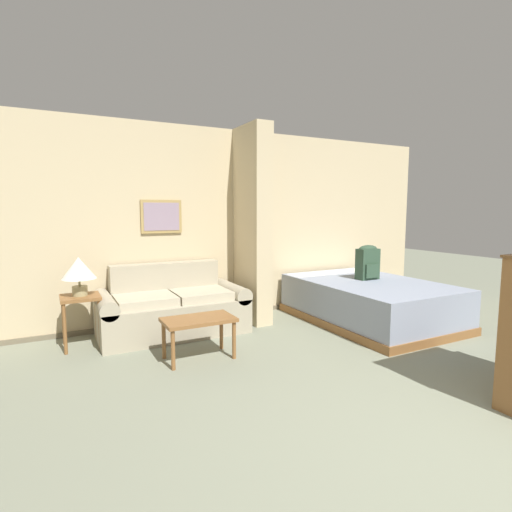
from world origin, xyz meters
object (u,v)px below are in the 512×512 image
object	(u,v)px
bed	(368,301)
table_lamp	(79,270)
couch	(172,308)
coffee_table	(199,324)
backpack	(368,262)

from	to	relation	value
bed	table_lamp	bearing A→B (deg)	169.19
couch	coffee_table	distance (m)	0.97
coffee_table	couch	bearing A→B (deg)	90.09
coffee_table	table_lamp	xyz separation A→B (m)	(-1.03, 0.93, 0.50)
table_lamp	backpack	xyz separation A→B (m)	(3.61, -0.55, -0.07)
couch	bed	distance (m)	2.60
coffee_table	bed	xyz separation A→B (m)	(2.50, 0.25, -0.09)
coffee_table	table_lamp	size ratio (longest dim) A/B	1.68
couch	coffee_table	world-z (taller)	couch
couch	table_lamp	size ratio (longest dim) A/B	4.16
couch	backpack	size ratio (longest dim) A/B	3.71
backpack	bed	bearing A→B (deg)	-124.62
coffee_table	bed	world-z (taller)	bed
coffee_table	bed	size ratio (longest dim) A/B	0.32
bed	backpack	bearing A→B (deg)	55.38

